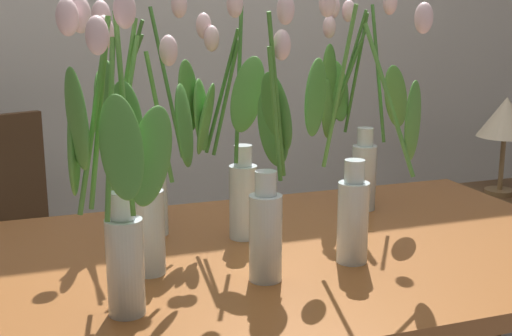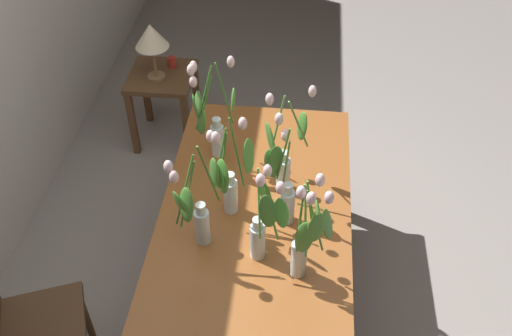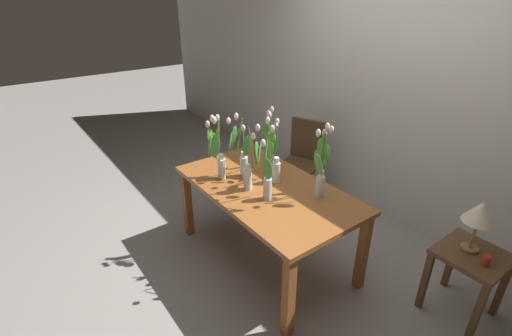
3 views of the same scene
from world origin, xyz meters
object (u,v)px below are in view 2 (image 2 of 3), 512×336
(tulip_vase_6, at_px, (307,239))
(pillar_candle, at_px, (172,62))
(tulip_vase_2, at_px, (230,182))
(tulip_vase_4, at_px, (263,224))
(table_lamp, at_px, (151,37))
(tulip_vase_3, at_px, (198,210))
(side_table, at_px, (163,89))
(dining_table, at_px, (256,221))
(dining_chair, at_px, (17,324))
(tulip_vase_1, at_px, (284,189))
(tulip_vase_5, at_px, (212,120))
(tulip_vase_0, at_px, (285,158))

(tulip_vase_6, relative_size, pillar_candle, 7.62)
(tulip_vase_2, xyz_separation_m, tulip_vase_6, (-0.32, -0.35, 0.03))
(tulip_vase_6, bearing_deg, pillar_candle, 27.97)
(tulip_vase_4, height_order, tulip_vase_6, tulip_vase_6)
(tulip_vase_6, distance_m, table_lamp, 1.99)
(tulip_vase_3, distance_m, side_table, 1.77)
(dining_table, relative_size, tulip_vase_6, 2.80)
(dining_chair, bearing_deg, tulip_vase_6, -79.62)
(tulip_vase_6, xyz_separation_m, table_lamp, (1.69, 1.05, -0.12))
(tulip_vase_1, distance_m, side_table, 1.75)
(dining_chair, bearing_deg, pillar_candle, -7.28)
(tulip_vase_5, bearing_deg, tulip_vase_3, -176.66)
(tulip_vase_2, relative_size, side_table, 1.06)
(side_table, bearing_deg, pillar_candle, -30.77)
(tulip_vase_2, distance_m, tulip_vase_4, 0.30)
(dining_table, bearing_deg, tulip_vase_5, 35.78)
(side_table, bearing_deg, tulip_vase_2, -154.29)
(tulip_vase_4, bearing_deg, pillar_candle, 24.27)
(tulip_vase_1, distance_m, tulip_vase_5, 0.55)
(tulip_vase_6, relative_size, table_lamp, 1.44)
(tulip_vase_2, height_order, side_table, tulip_vase_2)
(dining_table, relative_size, side_table, 2.91)
(tulip_vase_5, relative_size, tulip_vase_6, 1.03)
(tulip_vase_1, bearing_deg, tulip_vase_0, 2.65)
(tulip_vase_1, distance_m, table_lamp, 1.66)
(tulip_vase_5, relative_size, table_lamp, 1.48)
(table_lamp, height_order, pillar_candle, table_lamp)
(pillar_candle, bearing_deg, tulip_vase_0, -146.82)
(tulip_vase_3, relative_size, table_lamp, 1.47)
(tulip_vase_4, height_order, dining_chair, tulip_vase_4)
(tulip_vase_6, bearing_deg, side_table, 30.83)
(tulip_vase_1, relative_size, side_table, 1.04)
(tulip_vase_4, bearing_deg, tulip_vase_3, 79.98)
(tulip_vase_4, relative_size, side_table, 1.02)
(tulip_vase_0, height_order, table_lamp, tulip_vase_0)
(tulip_vase_0, bearing_deg, table_lamp, 38.75)
(tulip_vase_0, distance_m, pillar_candle, 1.59)
(dining_table, relative_size, dining_chair, 1.72)
(tulip_vase_5, xyz_separation_m, dining_chair, (-0.95, 0.74, -0.45))
(tulip_vase_0, relative_size, tulip_vase_3, 1.00)
(tulip_vase_0, xyz_separation_m, tulip_vase_2, (-0.21, 0.23, 0.02))
(tulip_vase_0, xyz_separation_m, side_table, (1.20, 0.91, -0.50))
(tulip_vase_1, relative_size, pillar_candle, 7.63)
(dining_table, xyz_separation_m, tulip_vase_3, (-0.24, 0.22, 0.31))
(tulip_vase_3, bearing_deg, side_table, 19.64)
(tulip_vase_4, xyz_separation_m, tulip_vase_6, (-0.08, -0.18, 0.02))
(side_table, xyz_separation_m, table_lamp, (-0.04, 0.02, 0.42))
(tulip_vase_0, distance_m, tulip_vase_1, 0.20)
(side_table, bearing_deg, tulip_vase_1, -146.76)
(tulip_vase_2, xyz_separation_m, pillar_candle, (1.51, 0.62, -0.36))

